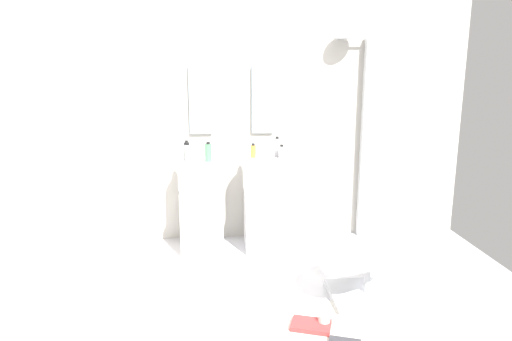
{
  "coord_description": "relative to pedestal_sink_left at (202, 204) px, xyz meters",
  "views": [
    {
      "loc": [
        -0.18,
        -3.11,
        1.78
      ],
      "look_at": [
        0.15,
        0.55,
        0.95
      ],
      "focal_mm": 33.02,
      "sensor_mm": 36.0,
      "label": 1
    }
  ],
  "objects": [
    {
      "name": "magazine_red",
      "position": [
        0.77,
        -1.49,
        -0.45
      ],
      "size": [
        0.31,
        0.26,
        0.03
      ],
      "primitive_type": "cube",
      "rotation": [
        0.0,
        0.0,
        -0.34
      ],
      "color": "#B73838",
      "rests_on": "area_rug"
    },
    {
      "name": "pedestal_sink_left",
      "position": [
        0.0,
        0.0,
        0.0
      ],
      "size": [
        0.44,
        0.44,
        1.0
      ],
      "color": "white",
      "rests_on": "ground_plane"
    },
    {
      "name": "soap_bottle_grey",
      "position": [
        0.74,
        0.08,
        0.52
      ],
      "size": [
        0.05,
        0.05,
        0.2
      ],
      "color": "#99999E",
      "rests_on": "pedestal_sink_right"
    },
    {
      "name": "pedestal_sink_right",
      "position": [
        0.62,
        0.0,
        0.0
      ],
      "size": [
        0.44,
        0.44,
        1.0
      ],
      "color": "white",
      "rests_on": "ground_plane"
    },
    {
      "name": "shower_column",
      "position": [
        1.68,
        0.27,
        0.61
      ],
      "size": [
        0.49,
        0.24,
        2.05
      ],
      "color": "#B7BABF",
      "rests_on": "ground_plane"
    },
    {
      "name": "coffee_mug",
      "position": [
        0.86,
        -1.48,
        -0.42
      ],
      "size": [
        0.08,
        0.08,
        0.08
      ],
      "primitive_type": "cylinder",
      "color": "white",
      "rests_on": "area_rug"
    },
    {
      "name": "vanity_mirror_right",
      "position": [
        0.62,
        0.32,
        0.96
      ],
      "size": [
        0.22,
        0.03,
        0.66
      ],
      "primitive_type": "cube",
      "color": "#8C9EA8"
    },
    {
      "name": "soap_bottle_green",
      "position": [
        0.07,
        -0.09,
        0.52
      ],
      "size": [
        0.06,
        0.06,
        0.18
      ],
      "color": "#59996B",
      "rests_on": "pedestal_sink_left"
    },
    {
      "name": "ground_plane",
      "position": [
        0.31,
        -1.26,
        -0.49
      ],
      "size": [
        4.8,
        3.6,
        0.04
      ],
      "primitive_type": "cube",
      "color": "silver"
    },
    {
      "name": "rear_partition",
      "position": [
        0.31,
        0.39,
        0.83
      ],
      "size": [
        4.8,
        0.1,
        2.6
      ],
      "primitive_type": "cube",
      "color": "beige",
      "rests_on": "ground_plane"
    },
    {
      "name": "soap_bottle_white",
      "position": [
        0.76,
        -0.02,
        0.49
      ],
      "size": [
        0.05,
        0.05,
        0.14
      ],
      "color": "white",
      "rests_on": "pedestal_sink_right"
    },
    {
      "name": "soap_bottle_clear",
      "position": [
        -0.12,
        -0.06,
        0.51
      ],
      "size": [
        0.06,
        0.06,
        0.17
      ],
      "color": "silver",
      "rests_on": "pedestal_sink_left"
    },
    {
      "name": "area_rug",
      "position": [
        0.83,
        -1.58,
        -0.47
      ],
      "size": [
        1.06,
        0.88,
        0.01
      ],
      "primitive_type": "cube",
      "color": "white",
      "rests_on": "ground_plane"
    },
    {
      "name": "vanity_mirror_left",
      "position": [
        0.0,
        0.32,
        0.96
      ],
      "size": [
        0.22,
        0.03,
        0.66
      ],
      "primitive_type": "cube",
      "color": "#8C9EA8"
    },
    {
      "name": "lounge_chair",
      "position": [
        1.28,
        -1.11,
        -0.12
      ],
      "size": [
        1.11,
        1.11,
        0.65
      ],
      "color": "#B7BABF",
      "rests_on": "ground_plane"
    },
    {
      "name": "soap_bottle_black",
      "position": [
        -0.13,
        -0.02,
        0.52
      ],
      "size": [
        0.05,
        0.05,
        0.19
      ],
      "color": "black",
      "rests_on": "pedestal_sink_left"
    },
    {
      "name": "soap_bottle_amber",
      "position": [
        0.5,
        0.07,
        0.5
      ],
      "size": [
        0.05,
        0.05,
        0.14
      ],
      "color": "#C68C38",
      "rests_on": "pedestal_sink_right"
    }
  ]
}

